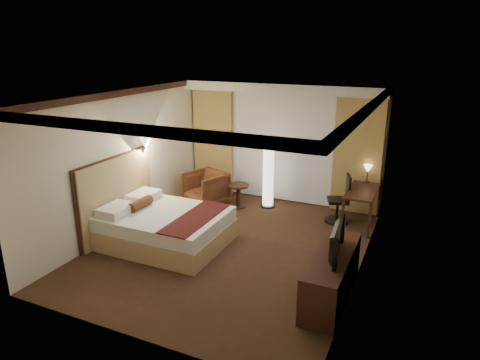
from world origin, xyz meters
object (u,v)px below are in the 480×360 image
at_px(bed, 166,228).
at_px(desk, 361,207).
at_px(office_chair, 338,199).
at_px(side_table, 238,196).
at_px(television, 332,236).
at_px(armchair, 206,187).
at_px(dresser, 332,276).
at_px(floor_lamp, 268,174).

distance_m(bed, desk, 3.87).
bearing_deg(desk, bed, -142.85).
height_order(desk, office_chair, office_chair).
bearing_deg(desk, side_table, -177.05).
distance_m(bed, television, 3.21).
bearing_deg(armchair, dresser, -14.41).
xyz_separation_m(bed, television, (3.10, -0.48, 0.65)).
relative_size(floor_lamp, office_chair, 1.53).
relative_size(floor_lamp, dresser, 0.88).
height_order(bed, floor_lamp, floor_lamp).
distance_m(office_chair, dresser, 2.82).
xyz_separation_m(desk, office_chair, (-0.46, -0.05, 0.13)).
distance_m(armchair, television, 4.29).
bearing_deg(office_chair, floor_lamp, 152.44).
relative_size(bed, desk, 1.66).
bearing_deg(side_table, floor_lamp, 27.86).
relative_size(desk, dresser, 0.73).
xyz_separation_m(side_table, television, (2.67, -2.68, 0.70)).
bearing_deg(television, desk, -4.85).
height_order(armchair, side_table, armchair).
height_order(floor_lamp, dresser, floor_lamp).
distance_m(desk, dresser, 2.82).
bearing_deg(bed, dresser, -8.76).
bearing_deg(desk, television, -89.59).
bearing_deg(television, floor_lamp, 29.57).
bearing_deg(armchair, bed, -59.48).
bearing_deg(television, armchair, 48.12).
distance_m(bed, armchair, 2.08).
relative_size(side_table, office_chair, 0.53).
bearing_deg(desk, floor_lamp, 175.21).
bearing_deg(dresser, armchair, 143.62).
distance_m(side_table, floor_lamp, 0.83).
bearing_deg(television, side_table, 39.58).
relative_size(office_chair, television, 1.03).
bearing_deg(armchair, office_chair, 26.53).
relative_size(side_table, desk, 0.42).
distance_m(floor_lamp, office_chair, 1.64).
bearing_deg(armchair, floor_lamp, 40.92).
xyz_separation_m(armchair, floor_lamp, (1.33, 0.46, 0.35)).
height_order(office_chair, dresser, office_chair).
height_order(side_table, desk, desk).
bearing_deg(bed, office_chair, 41.09).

